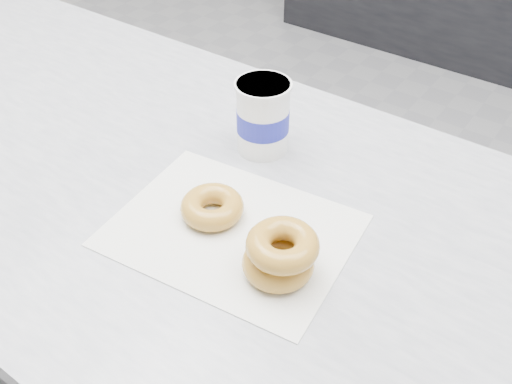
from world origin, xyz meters
TOP-DOWN VIEW (x-y plane):
  - ground at (0.00, 0.00)m, footprint 5.00×5.00m
  - counter at (0.00, -0.60)m, footprint 3.06×0.76m
  - wax_paper at (0.27, -0.64)m, footprint 0.37×0.30m
  - donut_single at (0.23, -0.64)m, footprint 0.12×0.12m
  - donut_stack at (0.37, -0.67)m, footprint 0.10×0.10m
  - coffee_cup at (0.19, -0.45)m, footprint 0.12×0.12m

SIDE VIEW (x-z plane):
  - ground at x=0.00m, z-range 0.00..0.00m
  - counter at x=0.00m, z-range 0.00..0.90m
  - wax_paper at x=0.27m, z-range 0.90..0.90m
  - donut_single at x=0.23m, z-range 0.90..0.93m
  - donut_stack at x=0.37m, z-range 0.90..0.97m
  - coffee_cup at x=0.19m, z-range 0.90..1.03m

